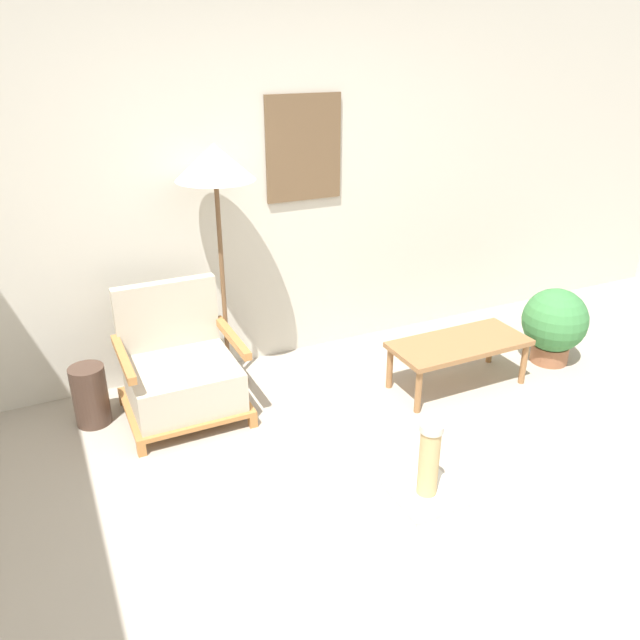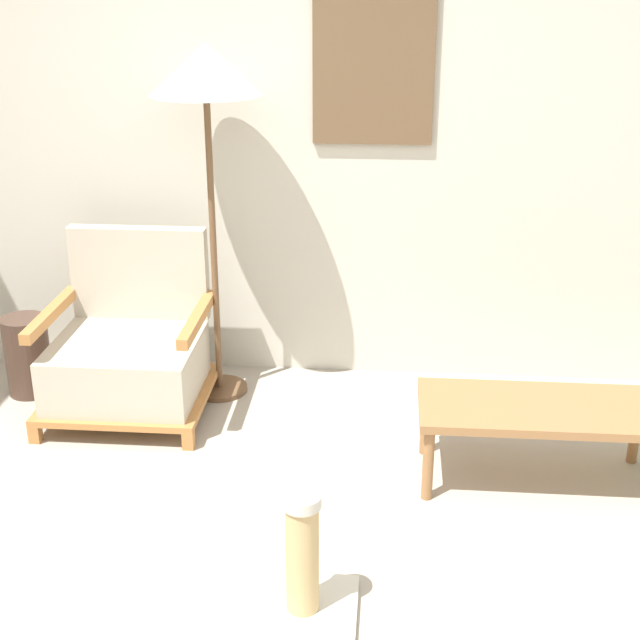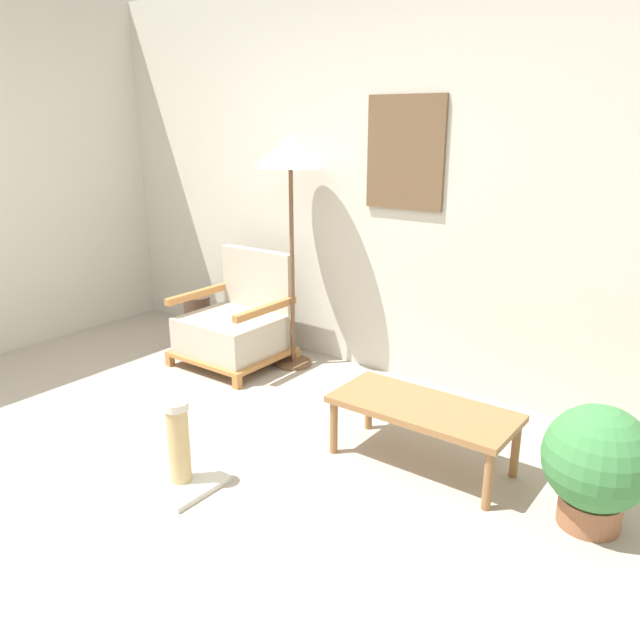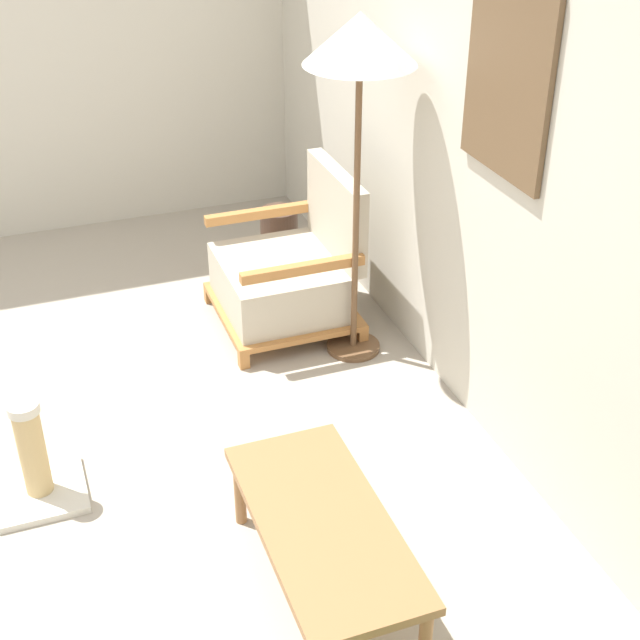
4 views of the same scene
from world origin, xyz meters
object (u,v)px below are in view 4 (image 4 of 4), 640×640
(armchair, at_px, (288,273))
(floor_lamp, at_px, (360,54))
(coffee_table, at_px, (323,529))
(vase, at_px, (279,241))
(scratching_post, at_px, (36,466))

(armchair, distance_m, floor_lamp, 1.28)
(coffee_table, bearing_deg, floor_lamp, 154.11)
(vase, bearing_deg, scratching_post, -45.04)
(coffee_table, bearing_deg, scratching_post, -133.87)
(armchair, relative_size, scratching_post, 1.79)
(scratching_post, bearing_deg, floor_lamp, 109.85)
(floor_lamp, relative_size, vase, 4.21)
(armchair, xyz_separation_m, scratching_post, (0.96, -1.38, -0.14))
(coffee_table, height_order, scratching_post, scratching_post)
(armchair, distance_m, vase, 0.57)
(scratching_post, bearing_deg, armchair, 124.64)
(armchair, distance_m, coffee_table, 1.88)
(vase, xyz_separation_m, scratching_post, (1.51, -1.51, -0.05))
(floor_lamp, relative_size, coffee_table, 1.73)
(floor_lamp, bearing_deg, vase, -174.47)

